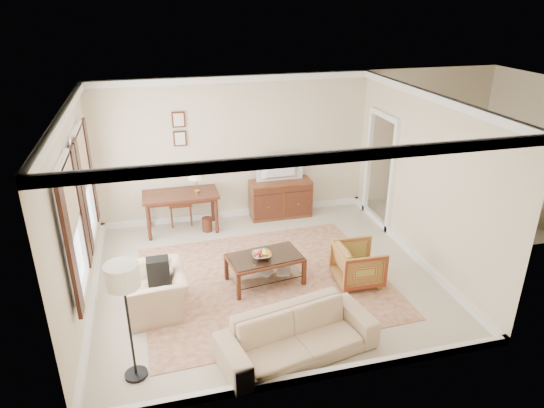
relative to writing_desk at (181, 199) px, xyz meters
name	(u,v)px	position (x,y,z in m)	size (l,w,h in m)	color
room_shell	(264,131)	(1.18, -2.04, 1.80)	(5.51, 5.01, 2.91)	beige
annex_bedroom	(463,204)	(5.67, -0.89, -0.34)	(3.00, 2.70, 2.90)	beige
window_front	(73,228)	(-1.52, -2.74, 0.87)	(0.12, 1.56, 1.80)	#CCB284
window_rear	(85,184)	(-1.52, -1.14, 0.87)	(0.12, 1.56, 1.80)	#CCB284
doorway	(380,172)	(3.89, -0.54, 0.40)	(0.10, 1.12, 2.25)	white
rug	(265,281)	(1.13, -2.22, -0.67)	(3.87, 3.32, 0.01)	brown
writing_desk	(181,199)	(0.00, 0.00, 0.00)	(1.44, 0.72, 0.79)	#4D2416
desk_chair	(180,199)	(-0.01, 0.35, -0.15)	(0.45, 0.45, 1.05)	brown
desk_lamp	(196,180)	(0.32, 0.00, 0.36)	(0.32, 0.32, 0.50)	silver
framed_prints	(179,129)	(0.10, 0.43, 1.26)	(0.25, 0.04, 0.68)	#4D2416
sideboard	(280,199)	(2.05, 0.19, -0.29)	(1.27, 0.49, 0.78)	brown
tv	(281,160)	(2.05, 0.17, 0.57)	(0.93, 0.53, 0.12)	black
coffee_table	(265,262)	(1.13, -2.25, -0.30)	(1.24, 0.83, 0.49)	#4D2416
fruit_bowl	(262,255)	(1.07, -2.29, -0.13)	(0.42, 0.42, 0.10)	silver
book_a	(260,274)	(1.03, -2.29, -0.49)	(0.28, 0.04, 0.38)	brown
book_b	(277,271)	(1.32, -2.25, -0.49)	(0.28, 0.03, 0.38)	brown
striped_armchair	(358,262)	(2.58, -2.61, -0.31)	(0.71, 0.67, 0.73)	maroon
club_armchair	(155,285)	(-0.59, -2.58, -0.24)	(0.99, 0.64, 0.87)	tan
backpack	(158,268)	(-0.53, -2.52, 0.00)	(0.32, 0.22, 0.40)	black
sofa	(298,329)	(1.13, -4.01, -0.28)	(2.04, 0.59, 0.80)	tan
floor_lamp	(123,285)	(-0.90, -3.89, 0.64)	(0.39, 0.39, 1.57)	black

